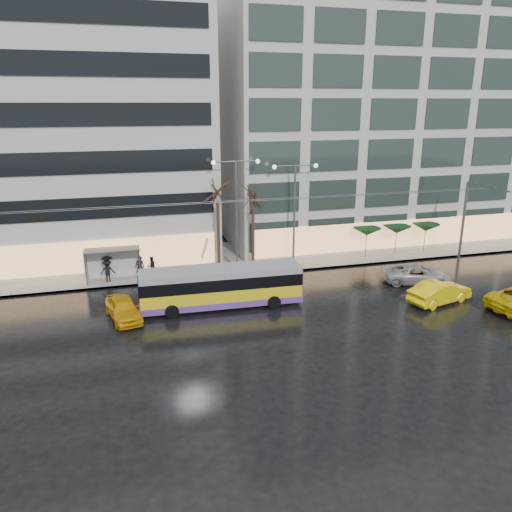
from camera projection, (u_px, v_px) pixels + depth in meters
name	position (u px, v px, depth m)	size (l,w,h in m)	color
ground	(245.00, 325.00, 31.62)	(140.00, 140.00, 0.00)	black
sidewalk	(229.00, 258.00, 45.01)	(80.00, 10.00, 0.15)	gray
kerb	(242.00, 275.00, 40.45)	(80.00, 0.10, 0.15)	slate
building_left	(5.00, 132.00, 41.83)	(34.00, 14.00, 22.00)	#BBB8B3
building_right	(381.00, 111.00, 50.19)	(32.00, 14.00, 25.00)	#BBB8B3
trolleybus	(221.00, 288.00, 34.03)	(11.08, 4.47, 5.10)	gold
catenary	(232.00, 229.00, 37.94)	(42.24, 5.12, 7.00)	#595B60
bus_shelter	(107.00, 257.00, 38.79)	(4.20, 1.60, 2.51)	#595B60
street_lamp_near	(236.00, 199.00, 40.32)	(3.96, 0.36, 9.03)	#595B60
street_lamp_far	(295.00, 200.00, 41.66)	(3.96, 0.36, 8.53)	#595B60
tree_a	(217.00, 186.00, 39.80)	(3.20, 3.20, 8.40)	black
tree_b	(253.00, 193.00, 40.94)	(3.20, 3.20, 7.70)	black
parasol_a	(367.00, 232.00, 44.57)	(2.50, 2.50, 2.65)	#595B60
parasol_b	(397.00, 230.00, 45.32)	(2.50, 2.50, 2.65)	#595B60
parasol_c	(426.00, 227.00, 46.08)	(2.50, 2.50, 2.65)	#595B60
taxi_a	(123.00, 308.00, 32.29)	(1.73, 4.31, 1.47)	#E1A10B
taxi_b	(440.00, 292.00, 34.92)	(1.68, 4.81, 1.58)	yellow
sedan_silver	(417.00, 274.00, 38.78)	(2.34, 5.07, 1.41)	#A5A5A9
pedestrian_a	(140.00, 261.00, 39.16)	(1.04, 1.06, 2.19)	black
pedestrian_b	(151.00, 266.00, 39.95)	(0.93, 0.83, 1.60)	black
pedestrian_c	(107.00, 268.00, 38.51)	(1.15, 0.83, 2.11)	black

